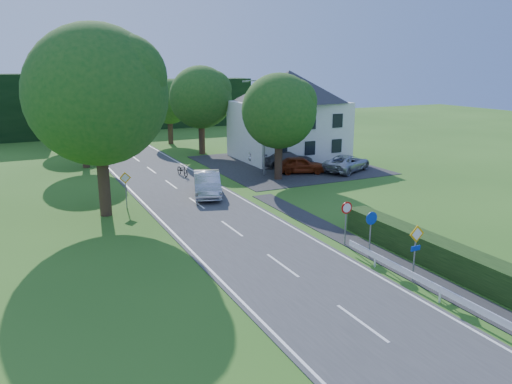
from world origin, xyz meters
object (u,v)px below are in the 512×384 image
parked_car_red (300,165)px  parked_car_silver_b (347,163)px  moving_car (207,184)px  streetlight (263,123)px  parked_car_silver_a (273,154)px  parked_car_grey (287,159)px  parasol (282,153)px  motorcycle (183,169)px

parked_car_red → parked_car_silver_b: 4.26m
moving_car → parked_car_red: moving_car is taller
streetlight → parked_car_silver_a: bearing=53.4°
parked_car_red → parked_car_grey: bearing=13.2°
parked_car_grey → parked_car_silver_a: bearing=15.8°
streetlight → parasol: streetlight is taller
streetlight → parasol: size_ratio=3.46×
motorcycle → parasol: size_ratio=0.89×
moving_car → parked_car_silver_b: 14.19m
streetlight → parked_car_grey: streetlight is taller
parked_car_red → parked_car_grey: (0.37, 2.86, -0.02)m
parked_car_grey → parked_car_silver_b: size_ratio=0.94×
motorcycle → parked_car_silver_a: size_ratio=0.42×
parked_car_silver_a → parked_car_silver_b: 7.64m
moving_car → parked_car_red: (9.88, 3.56, -0.12)m
parked_car_red → parked_car_silver_a: size_ratio=0.87×
moving_car → parked_car_red: size_ratio=1.21×
parked_car_silver_a → parked_car_grey: 2.58m
moving_car → parked_car_red: bearing=37.8°
moving_car → parked_car_silver_b: size_ratio=0.99×
parked_car_grey → parked_car_red: bearing=-175.0°
parked_car_silver_a → parked_car_grey: (0.16, -2.58, -0.10)m
parked_car_silver_b → streetlight: bearing=48.9°
moving_car → parasol: parasol is taller
motorcycle → parked_car_silver_a: bearing=6.0°
streetlight → parked_car_grey: 5.51m
parked_car_red → parked_car_silver_b: parked_car_red is taller
streetlight → parasol: bearing=41.3°
parked_car_silver_a → moving_car: bearing=143.9°
parked_car_silver_b → motorcycle: bearing=45.6°
streetlight → parked_car_silver_b: streetlight is taller
parasol → parked_car_red: bearing=-96.1°
parked_car_grey → moving_car: bearing=134.4°
moving_car → parked_car_silver_b: moving_car is taller
parked_car_silver_a → parked_car_silver_b: size_ratio=0.94×
streetlight → parasol: 5.90m
streetlight → parked_car_silver_b: (7.29, -2.00, -3.70)m
parked_car_silver_b → parasol: parasol is taller
parked_car_grey → parasol: size_ratio=2.14×
parked_car_red → parked_car_silver_b: size_ratio=0.82×
streetlight → motorcycle: 7.81m
parked_car_silver_a → parked_car_silver_b: parked_car_silver_a is taller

